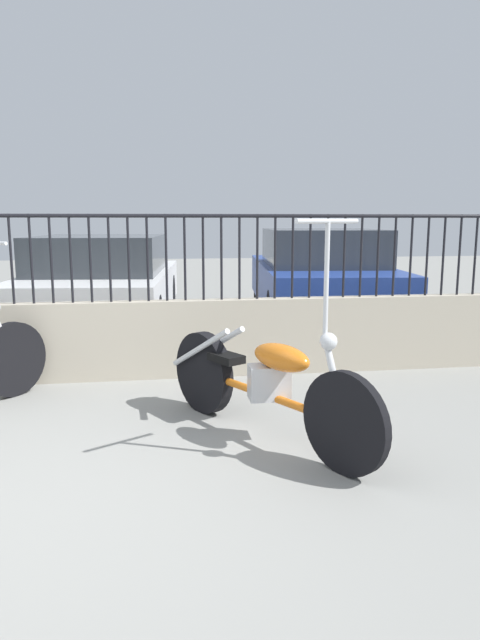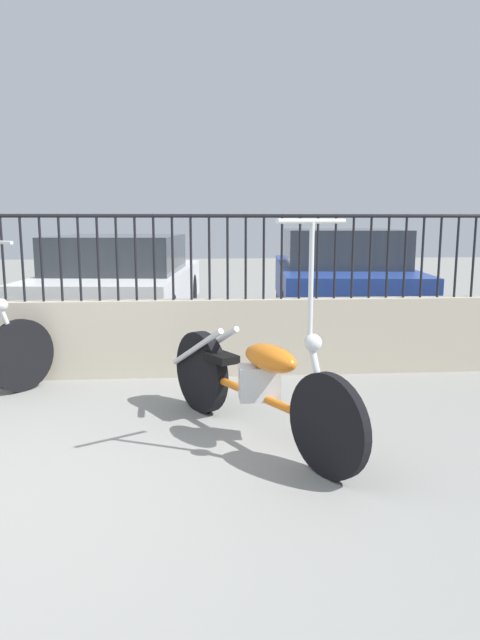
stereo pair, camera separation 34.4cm
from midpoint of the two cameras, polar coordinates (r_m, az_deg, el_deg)
name	(u,v)px [view 2 (the right image)]	position (r m, az deg, el deg)	size (l,w,h in m)	color
low_wall	(83,339)	(5.73, -13.76, -1.92)	(10.81, 0.18, 0.76)	#B2A893
fence_railing	(79,244)	(5.62, -14.15, 7.34)	(10.81, 0.04, 0.83)	black
motorcycle_orange	(248,380)	(4.08, 3.20, -6.01)	(1.17, 1.90, 1.55)	black
car_white	(122,281)	(8.34, -10.55, 3.84)	(2.23, 4.30, 1.32)	black
car_blue	(339,276)	(8.76, 10.97, 4.34)	(2.26, 4.54, 1.40)	black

